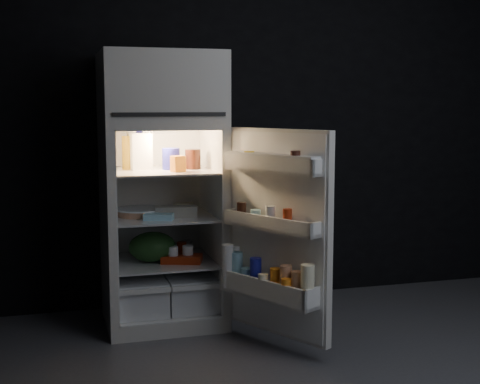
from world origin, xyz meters
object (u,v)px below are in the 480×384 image
object	(u,v)px
refrigerator	(161,180)
egg_carton	(176,212)
yogurt_tray	(182,259)
milk_jug	(140,151)
fridge_door	(275,237)

from	to	relation	value
refrigerator	egg_carton	bearing A→B (deg)	-58.87
yogurt_tray	milk_jug	bearing A→B (deg)	164.60
milk_jug	egg_carton	world-z (taller)	milk_jug
fridge_door	egg_carton	distance (m)	0.75
refrigerator	fridge_door	size ratio (longest dim) A/B	1.46
fridge_door	egg_carton	bearing A→B (deg)	129.48
refrigerator	yogurt_tray	world-z (taller)	refrigerator
fridge_door	milk_jug	xyz separation A→B (m)	(-0.69, 0.73, 0.47)
fridge_door	milk_jug	bearing A→B (deg)	133.26
refrigerator	fridge_door	distance (m)	0.94
refrigerator	yogurt_tray	size ratio (longest dim) A/B	6.90
milk_jug	egg_carton	xyz separation A→B (m)	(0.21, -0.15, -0.38)
fridge_door	yogurt_tray	xyz separation A→B (m)	(-0.45, 0.56, -0.23)
refrigerator	milk_jug	size ratio (longest dim) A/B	7.42
refrigerator	milk_jug	bearing A→B (deg)	170.36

